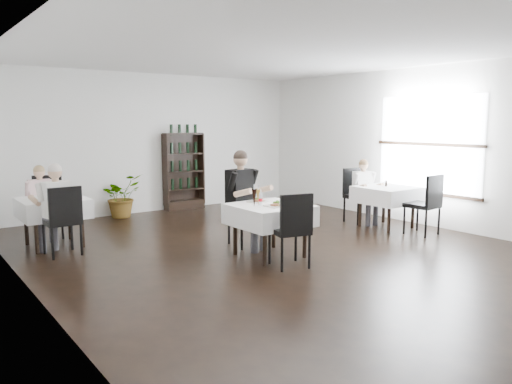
% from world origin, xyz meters
% --- Properties ---
extents(room_shell, '(9.00, 9.00, 9.00)m').
position_xyz_m(room_shell, '(0.00, 0.00, 1.50)').
color(room_shell, black).
rests_on(room_shell, ground).
extents(window_right, '(0.06, 2.30, 1.85)m').
position_xyz_m(window_right, '(3.48, 0.00, 1.50)').
color(window_right, white).
rests_on(window_right, room_shell).
extents(wine_shelf, '(0.90, 0.28, 1.75)m').
position_xyz_m(wine_shelf, '(0.60, 4.31, 0.85)').
color(wine_shelf, black).
rests_on(wine_shelf, ground).
extents(main_table, '(1.03, 1.03, 0.77)m').
position_xyz_m(main_table, '(-0.30, 0.00, 0.62)').
color(main_table, black).
rests_on(main_table, ground).
extents(left_table, '(0.98, 0.98, 0.77)m').
position_xyz_m(left_table, '(-2.70, 2.50, 0.62)').
color(left_table, black).
rests_on(left_table, ground).
extents(right_table, '(0.98, 0.98, 0.77)m').
position_xyz_m(right_table, '(2.70, 0.30, 0.62)').
color(right_table, black).
rests_on(right_table, ground).
extents(potted_tree, '(0.99, 0.93, 0.89)m').
position_xyz_m(potted_tree, '(-0.92, 4.20, 0.44)').
color(potted_tree, '#2A5A1E').
rests_on(potted_tree, ground).
extents(main_chair_far, '(0.56, 0.57, 1.11)m').
position_xyz_m(main_chair_far, '(-0.17, 0.82, 0.63)').
color(main_chair_far, black).
rests_on(main_chair_far, ground).
extents(main_chair_near, '(0.57, 0.57, 1.03)m').
position_xyz_m(main_chair_near, '(-0.42, -0.65, 0.59)').
color(main_chair_near, black).
rests_on(main_chair_near, ground).
extents(left_chair_far, '(0.58, 0.59, 1.05)m').
position_xyz_m(left_chair_far, '(-2.59, 3.27, 0.60)').
color(left_chair_far, black).
rests_on(left_chair_far, ground).
extents(left_chair_near, '(0.50, 0.50, 1.04)m').
position_xyz_m(left_chair_near, '(-2.74, 1.80, 0.59)').
color(left_chair_near, black).
rests_on(left_chair_near, ground).
extents(right_chair_far, '(0.55, 0.55, 1.06)m').
position_xyz_m(right_chair_far, '(2.66, 0.99, 0.61)').
color(right_chair_far, black).
rests_on(right_chair_far, ground).
extents(right_chair_near, '(0.52, 0.52, 1.07)m').
position_xyz_m(right_chair_near, '(2.75, -0.53, 0.61)').
color(right_chair_near, black).
rests_on(right_chair_near, ground).
extents(diner_main, '(0.64, 0.67, 1.54)m').
position_xyz_m(diner_main, '(-0.34, 0.60, 0.89)').
color(diner_main, '#44444C').
rests_on(diner_main, ground).
extents(diner_left_far, '(0.48, 0.48, 1.26)m').
position_xyz_m(diner_left_far, '(-2.74, 3.02, 0.73)').
color(diner_left_far, '#44444C').
rests_on(diner_left_far, ground).
extents(diner_left_near, '(0.56, 0.59, 1.37)m').
position_xyz_m(diner_left_near, '(-2.81, 1.96, 0.80)').
color(diner_left_near, '#44444C').
rests_on(diner_left_near, ground).
extents(diner_right_far, '(0.51, 0.53, 1.25)m').
position_xyz_m(diner_right_far, '(2.64, 0.79, 0.73)').
color(diner_right_far, '#44444C').
rests_on(diner_right_far, ground).
extents(plate_far, '(0.31, 0.31, 0.08)m').
position_xyz_m(plate_far, '(-0.30, 0.29, 0.79)').
color(plate_far, white).
rests_on(plate_far, main_table).
extents(plate_near, '(0.27, 0.27, 0.08)m').
position_xyz_m(plate_near, '(-0.32, -0.18, 0.79)').
color(plate_near, white).
rests_on(plate_near, main_table).
extents(pilsner_dark, '(0.08, 0.08, 0.32)m').
position_xyz_m(pilsner_dark, '(-0.60, -0.03, 0.90)').
color(pilsner_dark, black).
rests_on(pilsner_dark, main_table).
extents(pilsner_lager, '(0.07, 0.07, 0.29)m').
position_xyz_m(pilsner_lager, '(-0.46, 0.06, 0.89)').
color(pilsner_lager, '#B3802D').
rests_on(pilsner_lager, main_table).
extents(coke_bottle, '(0.06, 0.06, 0.23)m').
position_xyz_m(coke_bottle, '(-0.44, 0.04, 0.86)').
color(coke_bottle, silver).
rests_on(coke_bottle, main_table).
extents(napkin_cutlery, '(0.16, 0.18, 0.02)m').
position_xyz_m(napkin_cutlery, '(0.01, -0.21, 0.78)').
color(napkin_cutlery, black).
rests_on(napkin_cutlery, main_table).
extents(pepper_mill, '(0.05, 0.05, 0.11)m').
position_xyz_m(pepper_mill, '(2.73, 0.35, 0.82)').
color(pepper_mill, black).
rests_on(pepper_mill, right_table).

